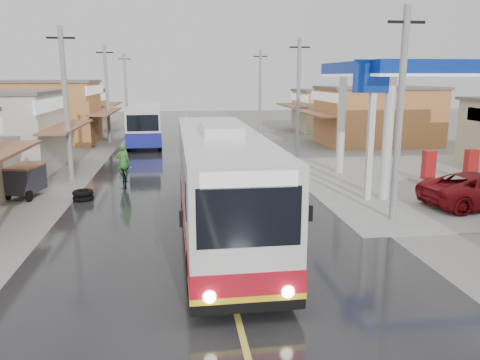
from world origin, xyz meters
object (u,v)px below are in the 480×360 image
at_px(coach_bus, 220,183).
at_px(tricycle_near, 25,179).
at_px(second_bus, 145,124).
at_px(cyclist, 124,172).
at_px(tyre_stack, 83,195).

height_order(coach_bus, tricycle_near, coach_bus).
bearing_deg(second_bus, cyclist, -92.80).
relative_size(tricycle_near, tyre_stack, 2.31).
bearing_deg(tyre_stack, cyclist, 60.29).
relative_size(cyclist, tricycle_near, 1.00).
bearing_deg(second_bus, tricycle_near, -107.20).
height_order(second_bus, tyre_stack, second_bus).
bearing_deg(cyclist, tyre_stack, -129.74).
distance_m(coach_bus, second_bus, 23.36).
relative_size(cyclist, tyre_stack, 2.31).
distance_m(cyclist, tyre_stack, 3.17).
relative_size(second_bus, cyclist, 4.45).
bearing_deg(coach_bus, cyclist, 116.48).
xyz_separation_m(coach_bus, cyclist, (-4.19, 8.23, -1.18)).
height_order(coach_bus, cyclist, coach_bus).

